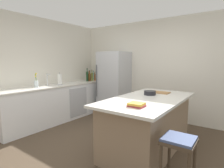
{
  "coord_description": "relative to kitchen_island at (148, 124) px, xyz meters",
  "views": [
    {
      "loc": [
        1.72,
        -2.33,
        1.51
      ],
      "look_at": [
        -0.7,
        1.03,
        1.0
      ],
      "focal_mm": 28.86,
      "sensor_mm": 36.0,
      "label": 1
    }
  ],
  "objects": [
    {
      "name": "vinegar_bottle",
      "position": [
        -2.47,
        1.45,
        0.58
      ],
      "size": [
        0.05,
        0.05,
        0.27
      ],
      "color": "#994C23",
      "rests_on": "counter_run_left"
    },
    {
      "name": "counter_run_left",
      "position": [
        -2.55,
        0.12,
        0.01
      ],
      "size": [
        0.68,
        3.08,
        0.93
      ],
      "color": "white",
      "rests_on": "ground_plane"
    },
    {
      "name": "ground_plane",
      "position": [
        -0.48,
        -0.45,
        -0.46
      ],
      "size": [
        7.2,
        7.2,
        0.0
      ],
      "primitive_type": "plane",
      "color": "#4C3D2D"
    },
    {
      "name": "paper_towel_roll",
      "position": [
        -2.5,
        0.13,
        0.6
      ],
      "size": [
        0.14,
        0.14,
        0.31
      ],
      "color": "gray",
      "rests_on": "counter_run_left"
    },
    {
      "name": "olive_oil_bottle",
      "position": [
        -2.51,
        1.36,
        0.6
      ],
      "size": [
        0.06,
        0.06,
        0.34
      ],
      "color": "olive",
      "rests_on": "counter_run_left"
    },
    {
      "name": "flower_vase",
      "position": [
        -2.57,
        -0.48,
        0.57
      ],
      "size": [
        0.1,
        0.1,
        0.33
      ],
      "color": "silver",
      "rests_on": "counter_run_left"
    },
    {
      "name": "mixing_bowl",
      "position": [
        -0.1,
        0.28,
        0.48
      ],
      "size": [
        0.22,
        0.22,
        0.08
      ],
      "color": "black",
      "rests_on": "kitchen_island"
    },
    {
      "name": "cutting_board",
      "position": [
        -0.03,
        0.61,
        0.46
      ],
      "size": [
        0.34,
        0.24,
        0.02
      ],
      "color": "#9E7042",
      "rests_on": "kitchen_island"
    },
    {
      "name": "refrigerator",
      "position": [
        -1.7,
        1.4,
        0.43
      ],
      "size": [
        0.76,
        0.73,
        1.79
      ],
      "color": "#B7BABF",
      "rests_on": "ground_plane"
    },
    {
      "name": "bar_stool",
      "position": [
        0.72,
        -0.75,
        0.08
      ],
      "size": [
        0.36,
        0.36,
        0.66
      ],
      "color": "#473828",
      "rests_on": "ground_plane"
    },
    {
      "name": "sink_faucet",
      "position": [
        -2.6,
        -0.15,
        0.63
      ],
      "size": [
        0.15,
        0.05,
        0.3
      ],
      "color": "silver",
      "rests_on": "counter_run_left"
    },
    {
      "name": "kitchen_island",
      "position": [
        0.0,
        0.0,
        0.0
      ],
      "size": [
        1.04,
        2.03,
        0.91
      ],
      "color": "#8E755B",
      "rests_on": "ground_plane"
    },
    {
      "name": "cookbook_stack",
      "position": [
        0.11,
        -0.64,
        0.47
      ],
      "size": [
        0.22,
        0.2,
        0.05
      ],
      "color": "#A83338",
      "rests_on": "kitchen_island"
    },
    {
      "name": "wall_rear",
      "position": [
        -0.48,
        1.8,
        0.84
      ],
      "size": [
        6.0,
        0.1,
        2.6
      ],
      "primitive_type": "cube",
      "color": "silver",
      "rests_on": "ground_plane"
    },
    {
      "name": "gin_bottle",
      "position": [
        -2.63,
        1.56,
        0.59
      ],
      "size": [
        0.07,
        0.07,
        0.29
      ],
      "color": "#8CB79E",
      "rests_on": "counter_run_left"
    },
    {
      "name": "wine_bottle",
      "position": [
        -2.52,
        1.16,
        0.63
      ],
      "size": [
        0.07,
        0.07,
        0.4
      ],
      "color": "#19381E",
      "rests_on": "counter_run_left"
    },
    {
      "name": "wall_left",
      "position": [
        -2.93,
        -0.45,
        0.84
      ],
      "size": [
        0.1,
        6.0,
        2.6
      ],
      "primitive_type": "cube",
      "color": "silver",
      "rests_on": "ground_plane"
    },
    {
      "name": "whiskey_bottle",
      "position": [
        -2.52,
        1.26,
        0.6
      ],
      "size": [
        0.09,
        0.09,
        0.32
      ],
      "color": "brown",
      "rests_on": "counter_run_left"
    }
  ]
}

